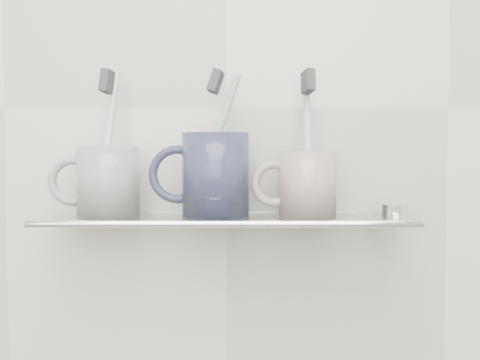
{
  "coord_description": "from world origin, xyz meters",
  "views": [
    {
      "loc": [
        0.02,
        0.23,
        1.19
      ],
      "look_at": [
        0.02,
        1.04,
        1.15
      ],
      "focal_mm": 45.0,
      "sensor_mm": 36.0,
      "label": 1
    }
  ],
  "objects_px": {
    "mug_right": "(308,184)",
    "mug_left": "(108,181)",
    "mug_center": "(216,174)",
    "shelf_glass": "(225,219)"
  },
  "relations": [
    {
      "from": "mug_left",
      "to": "mug_right",
      "type": "bearing_deg",
      "value": -1.09
    },
    {
      "from": "shelf_glass",
      "to": "mug_right",
      "type": "bearing_deg",
      "value": 2.57
    },
    {
      "from": "shelf_glass",
      "to": "mug_left",
      "type": "relative_size",
      "value": 5.33
    },
    {
      "from": "mug_center",
      "to": "mug_right",
      "type": "bearing_deg",
      "value": 17.14
    },
    {
      "from": "shelf_glass",
      "to": "mug_left",
      "type": "bearing_deg",
      "value": 178.2
    },
    {
      "from": "mug_center",
      "to": "shelf_glass",
      "type": "bearing_deg",
      "value": -3.49
    },
    {
      "from": "mug_right",
      "to": "mug_left",
      "type": "bearing_deg",
      "value": 155.16
    },
    {
      "from": "mug_left",
      "to": "mug_center",
      "type": "height_order",
      "value": "mug_center"
    },
    {
      "from": "mug_left",
      "to": "mug_center",
      "type": "relative_size",
      "value": 0.84
    },
    {
      "from": "mug_left",
      "to": "mug_center",
      "type": "distance_m",
      "value": 0.15
    }
  ]
}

